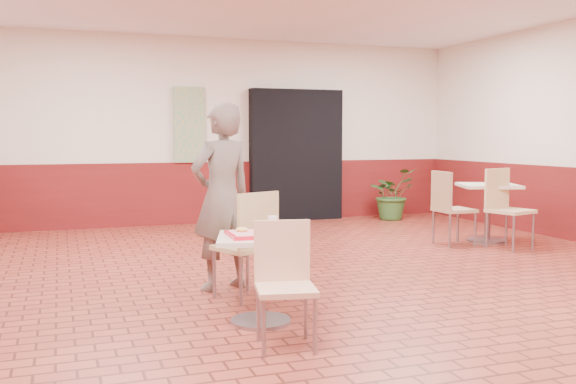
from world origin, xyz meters
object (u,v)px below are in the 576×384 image
object	(u,v)px
ring_donut	(242,229)
potted_plant	(392,194)
main_table	(260,264)
long_john_donut	(274,230)
paper_cup	(273,222)
chair_main_back	(250,240)
second_table	(488,203)
chair_main_front	(284,277)
chair_second_left	(449,204)
serving_tray	(260,234)
chair_second_front	(505,204)
customer	(222,197)

from	to	relation	value
ring_donut	potted_plant	distance (m)	6.43
main_table	long_john_donut	size ratio (longest dim) A/B	4.64
potted_plant	main_table	bearing A→B (deg)	-127.62
paper_cup	potted_plant	xyz separation A→B (m)	(3.77, 4.96, -0.31)
chair_main_back	second_table	xyz separation A→B (m)	(3.90, 1.91, -0.00)
long_john_donut	chair_main_back	bearing A→B (deg)	87.64
ring_donut	second_table	xyz separation A→B (m)	(4.14, 2.53, -0.19)
chair_main_front	chair_main_back	world-z (taller)	chair_main_back
chair_main_back	chair_second_left	world-z (taller)	chair_second_left
serving_tray	ring_donut	size ratio (longest dim) A/B	5.30
long_john_donut	chair_second_front	xyz separation A→B (m)	(3.84, 2.21, -0.16)
chair_main_back	serving_tray	xyz separation A→B (m)	(-0.12, -0.69, 0.16)
second_table	paper_cup	bearing A→B (deg)	-147.34
chair_main_back	potted_plant	bearing A→B (deg)	-153.80
long_john_donut	paper_cup	world-z (taller)	paper_cup
long_john_donut	potted_plant	size ratio (longest dim) A/B	0.17
chair_main_front	second_table	size ratio (longest dim) A/B	1.09
second_table	chair_main_back	bearing A→B (deg)	-153.91
chair_second_front	customer	bearing A→B (deg)	178.74
ring_donut	chair_second_front	size ratio (longest dim) A/B	0.09
ring_donut	chair_second_front	xyz separation A→B (m)	(4.05, 2.07, -0.15)
ring_donut	chair_second_left	xyz separation A→B (m)	(3.48, 2.46, -0.18)
second_table	chair_second_left	distance (m)	0.66
chair_main_front	chair_second_left	world-z (taller)	chair_second_left
chair_main_front	potted_plant	bearing A→B (deg)	66.24
main_table	second_table	bearing A→B (deg)	32.94
main_table	chair_main_front	xyz separation A→B (m)	(0.00, -0.54, 0.02)
long_john_donut	main_table	bearing A→B (deg)	141.70
second_table	potted_plant	distance (m)	2.48
chair_main_back	chair_second_left	bearing A→B (deg)	-173.33
long_john_donut	ring_donut	bearing A→B (deg)	146.93
chair_main_front	ring_donut	bearing A→B (deg)	112.78
serving_tray	ring_donut	world-z (taller)	ring_donut
ring_donut	chair_second_front	world-z (taller)	chair_second_front
second_table	chair_second_front	world-z (taller)	chair_second_front
chair_second_left	potted_plant	size ratio (longest dim) A/B	1.11
chair_main_front	ring_donut	xyz separation A→B (m)	(-0.13, 0.62, 0.24)
chair_second_front	chair_main_front	bearing A→B (deg)	-160.89
second_table	main_table	bearing A→B (deg)	-147.06
customer	paper_cup	xyz separation A→B (m)	(0.15, -1.04, -0.11)
serving_tray	main_table	bearing A→B (deg)	-90.00
chair_main_front	long_john_donut	xyz separation A→B (m)	(0.09, 0.48, 0.25)
paper_cup	chair_second_left	bearing A→B (deg)	36.89
ring_donut	serving_tray	bearing A→B (deg)	-29.16
chair_main_back	potted_plant	distance (m)	5.80
chair_main_front	main_table	bearing A→B (deg)	101.12
serving_tray	paper_cup	bearing A→B (deg)	40.09
customer	chair_second_left	bearing A→B (deg)	-177.09
long_john_donut	chair_second_left	distance (m)	4.18
chair_main_back	chair_second_front	world-z (taller)	chair_second_front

